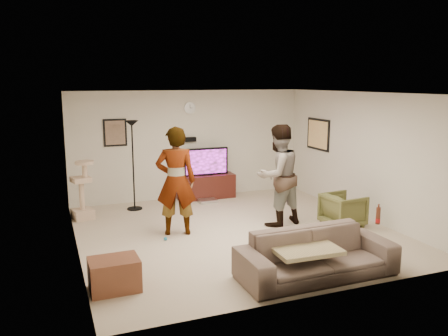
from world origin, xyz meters
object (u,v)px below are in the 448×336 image
object	(u,v)px
beer_bottle	(378,216)
person_left	(176,181)
tv_stand	(206,186)
armchair	(343,210)
floor_lamp	(133,166)
person_right	(278,175)
tv	(206,161)
sofa	(317,254)
cat_tree	(81,190)
side_table	(114,274)

from	to	relation	value
beer_bottle	person_left	bearing A→B (deg)	133.21
tv_stand	armchair	bearing A→B (deg)	-59.82
floor_lamp	beer_bottle	distance (m)	5.19
person_right	beer_bottle	bearing A→B (deg)	87.02
person_left	tv_stand	bearing A→B (deg)	-105.54
floor_lamp	person_right	world-z (taller)	person_right
tv	person_left	xyz separation A→B (m)	(-1.33, -2.23, 0.10)
tv	person_left	size ratio (longest dim) A/B	0.55
sofa	armchair	xyz separation A→B (m)	(1.72, 1.79, -0.01)
beer_bottle	sofa	bearing A→B (deg)	180.00
cat_tree	side_table	world-z (taller)	cat_tree
tv_stand	cat_tree	bearing A→B (deg)	-166.37
tv_stand	cat_tree	xyz separation A→B (m)	(-2.83, -0.69, 0.31)
person_right	armchair	distance (m)	1.39
sofa	armchair	size ratio (longest dim) A/B	3.23
tv_stand	sofa	world-z (taller)	sofa
tv	floor_lamp	distance (m)	1.78
armchair	side_table	bearing A→B (deg)	99.92
side_table	armchair	bearing A→B (deg)	15.01
cat_tree	person_right	bearing A→B (deg)	-26.61
floor_lamp	armchair	size ratio (longest dim) A/B	2.75
tv	beer_bottle	xyz separation A→B (m)	(1.02, -4.74, -0.10)
sofa	tv_stand	bearing A→B (deg)	89.52
tv_stand	armchair	xyz separation A→B (m)	(1.72, -2.95, 0.04)
armchair	sofa	bearing A→B (deg)	130.97
tv	person_left	world-z (taller)	person_left
tv	floor_lamp	xyz separation A→B (m)	(-1.74, -0.35, 0.08)
person_left	person_right	world-z (taller)	person_left
floor_lamp	person_right	xyz separation A→B (m)	(2.35, -2.06, 0.01)
tv	cat_tree	world-z (taller)	tv
cat_tree	armchair	xyz separation A→B (m)	(4.55, -2.26, -0.28)
cat_tree	tv_stand	bearing A→B (deg)	13.63
tv	side_table	xyz separation A→B (m)	(-2.70, -4.14, -0.66)
beer_bottle	armchair	xyz separation A→B (m)	(0.69, 1.79, -0.46)
beer_bottle	tv	bearing A→B (deg)	102.17
floor_lamp	person_left	size ratio (longest dim) A/B	0.98
tv_stand	side_table	bearing A→B (deg)	-123.17
person_left	beer_bottle	bearing A→B (deg)	148.40
sofa	armchair	distance (m)	2.48
side_table	floor_lamp	bearing A→B (deg)	75.73
tv_stand	side_table	xyz separation A→B (m)	(-2.70, -4.14, -0.07)
floor_lamp	cat_tree	bearing A→B (deg)	-162.76
person_left	floor_lamp	bearing A→B (deg)	-62.52
tv	cat_tree	size ratio (longest dim) A/B	0.90
floor_lamp	sofa	xyz separation A→B (m)	(1.74, -4.39, -0.62)
beer_bottle	floor_lamp	bearing A→B (deg)	122.17
cat_tree	side_table	xyz separation A→B (m)	(0.13, -3.45, -0.38)
sofa	armchair	bearing A→B (deg)	45.64
sofa	beer_bottle	distance (m)	1.12
tv	armchair	world-z (taller)	tv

